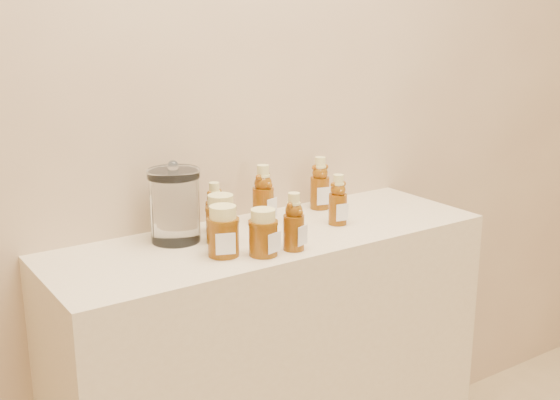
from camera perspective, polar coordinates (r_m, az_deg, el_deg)
wall_back at (r=1.94m, az=-4.08°, el=11.50°), size 3.50×0.02×2.70m
display_table at (r=2.04m, az=-0.68°, el=-14.88°), size 1.20×0.40×0.90m
bear_bottle_back_left at (r=1.87m, az=-5.34°, el=-0.34°), size 0.06×0.06×0.15m
bear_bottle_back_mid at (r=1.93m, az=-1.38°, el=0.78°), size 0.08×0.08×0.19m
bear_bottle_back_right at (r=2.08m, az=3.26°, el=1.67°), size 0.07×0.07×0.18m
bear_bottle_front_left at (r=1.72m, az=1.13°, el=-1.46°), size 0.07×0.07×0.16m
bear_bottle_front_right at (r=1.93m, az=4.74°, el=0.30°), size 0.06×0.06×0.16m
honey_jar_left at (r=1.69m, az=-4.63°, el=-2.52°), size 0.10×0.10×0.12m
honey_jar_back at (r=1.78m, az=-4.82°, el=-1.54°), size 0.08×0.08×0.13m
honey_jar_front at (r=1.69m, az=-1.38°, el=-2.64°), size 0.09×0.09×0.12m
glass_canister at (r=1.80m, az=-8.56°, el=-0.19°), size 0.17×0.17×0.21m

